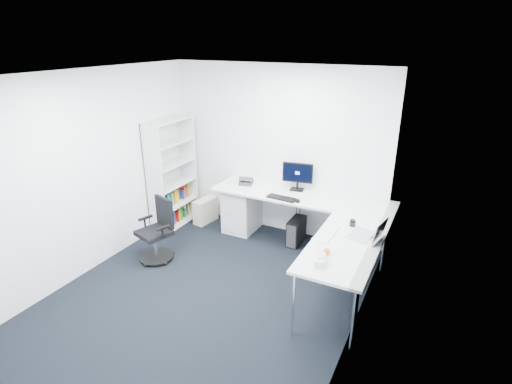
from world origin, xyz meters
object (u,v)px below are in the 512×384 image
at_px(l_desk, 291,229).
at_px(bookshelf, 172,174).
at_px(task_chair, 154,231).
at_px(laptop, 362,226).
at_px(monitor, 297,176).

relative_size(l_desk, bookshelf, 1.51).
distance_m(bookshelf, task_chair, 1.28).
relative_size(bookshelf, laptop, 4.93).
xyz_separation_m(l_desk, bookshelf, (-2.17, 0.05, 0.51)).
height_order(bookshelf, monitor, bookshelf).
distance_m(bookshelf, laptop, 3.34).
bearing_deg(monitor, bookshelf, -175.28).
relative_size(task_chair, monitor, 1.93).
height_order(l_desk, laptop, laptop).
xyz_separation_m(bookshelf, monitor, (2.04, 0.51, 0.12)).
distance_m(bookshelf, monitor, 2.10).
xyz_separation_m(task_chair, monitor, (1.56, 1.60, 0.58)).
bearing_deg(l_desk, laptop, -25.70).
relative_size(l_desk, monitor, 5.84).
height_order(l_desk, task_chair, task_chair).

